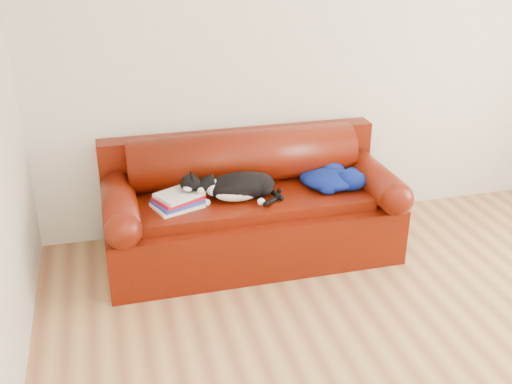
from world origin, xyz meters
TOP-DOWN VIEW (x-y plane):
  - ground at (0.00, 0.00)m, footprint 4.50×4.50m
  - room_shell at (0.12, 0.02)m, footprint 4.52×4.02m
  - sofa_base at (-0.71, 1.49)m, footprint 2.10×0.90m
  - sofa_back at (-0.71, 1.74)m, footprint 2.10×1.01m
  - book_stack at (-1.25, 1.40)m, footprint 0.38×0.33m
  - cat at (-0.81, 1.41)m, footprint 0.66×0.34m
  - blanket at (-0.10, 1.46)m, footprint 0.49×0.44m

SIDE VIEW (x-z plane):
  - ground at x=0.00m, z-range 0.00..0.00m
  - sofa_base at x=-0.71m, z-range -0.01..0.49m
  - sofa_back at x=-0.71m, z-range 0.10..0.98m
  - book_stack at x=-1.25m, z-range 0.50..0.60m
  - blanket at x=-0.10m, z-range 0.49..0.64m
  - cat at x=-0.81m, z-range 0.47..0.72m
  - room_shell at x=0.12m, z-range 0.36..2.97m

